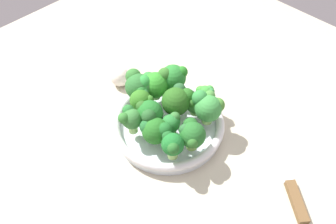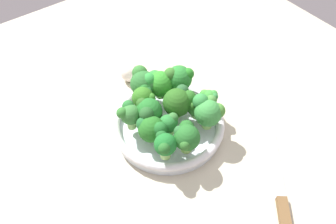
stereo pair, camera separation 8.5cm
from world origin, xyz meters
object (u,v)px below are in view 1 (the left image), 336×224
Objects in this scene: broccoli_floret_10 at (138,85)px; broccoli_floret_2 at (172,145)px; broccoli_floret_7 at (171,124)px; broccoli_floret_9 at (192,134)px; knife at (289,182)px; broccoli_floret_3 at (155,130)px; broccoli_floret_13 at (152,85)px; broccoli_floret_12 at (172,77)px; broccoli_floret_1 at (178,100)px; broccoli_floret_6 at (141,100)px; broccoli_floret_11 at (205,94)px; bowl at (168,125)px; broccoli_floret_4 at (208,106)px; broccoli_floret_0 at (131,118)px; broccoli_floret_5 at (149,114)px; broccoli_floret_8 at (196,103)px; garlic_bulb at (120,77)px.

broccoli_floret_2 is at bearing -20.64° from broccoli_floret_10.
broccoli_floret_9 reaches higher than broccoli_floret_7.
broccoli_floret_7 is at bearing -176.64° from broccoli_floret_9.
knife is at bearing 25.13° from broccoli_floret_9.
broccoli_floret_13 is (-10.44, 8.85, 0.58)cm from broccoli_floret_3.
broccoli_floret_13 is at bearing 139.70° from broccoli_floret_3.
broccoli_floret_12 is (-9.26, 9.75, 1.75)cm from broccoli_floret_7.
broccoli_floret_9 is at bearing -28.96° from broccoli_floret_1.
broccoli_floret_6 is 15.64cm from broccoli_floret_11.
bowl is at bearing -103.43° from broccoli_floret_11.
broccoli_floret_9 is 1.38× the size of broccoli_floret_11.
knife is (23.07, 1.34, -7.95)cm from broccoli_floret_4.
broccoli_floret_12 is at bearing 68.70° from broccoli_floret_13.
broccoli_floret_11 is at bearing 107.50° from broccoli_floret_2.
broccoli_floret_10 is at bearing 159.36° from broccoli_floret_2.
broccoli_floret_6 is (-2.73, 5.82, -0.25)cm from broccoli_floret_0.
broccoli_floret_2 and broccoli_floret_3 have the same top height.
broccoli_floret_0 is 4.36cm from broccoli_floret_5.
broccoli_floret_6 is 13.01cm from broccoli_floret_8.
broccoli_floret_10 is (-16.88, -6.40, -0.39)cm from broccoli_floret_4.
broccoli_floret_8 is at bearing 9.90° from garlic_bulb.
bowl is 1.24× the size of knife.
broccoli_floret_10 is at bearing -154.64° from broccoli_floret_8.
broccoli_floret_8 is (-4.91, 13.20, -0.96)cm from broccoli_floret_2.
broccoli_floret_0 is 0.85× the size of broccoli_floret_4.
broccoli_floret_5 is at bearing -128.08° from broccoli_floret_4.
broccoli_floret_10 is at bearing -169.03° from knife.
broccoli_floret_6 is (-6.51, -5.56, -0.44)cm from broccoli_floret_1.
broccoli_floret_12 is (-2.30, 15.78, 0.61)cm from broccoli_floret_0.
broccoli_floret_5 is at bearing 64.08° from broccoli_floret_0.
broccoli_floret_7 is (0.83, 4.23, -0.61)cm from broccoli_floret_3.
bowl is at bearing 109.92° from broccoli_floret_3.
broccoli_floret_4 is 9.44cm from broccoli_floret_7.
broccoli_floret_1 is 0.36× the size of knife.
broccoli_floret_10 is (-19.35, 1.92, 0.07)cm from broccoli_floret_9.
broccoli_floret_13 reaches higher than broccoli_floret_9.
broccoli_floret_2 reaches higher than broccoli_floret_8.
broccoli_floret_7 is (-3.39, -8.66, -1.61)cm from broccoli_floret_4.
broccoli_floret_6 is 1.25× the size of broccoli_floret_11.
broccoli_floret_4 reaches higher than broccoli_floret_3.
broccoli_floret_12 reaches higher than broccoli_floret_3.
broccoli_floret_8 is at bearing 126.05° from broccoli_floret_9.
garlic_bulb is at bearing 167.92° from broccoli_floret_10.
broccoli_floret_13 is at bearing -111.30° from broccoli_floret_12.
bowl is 8.79cm from broccoli_floret_8.
broccoli_floret_9 is 30.41cm from garlic_bulb.
broccoli_floret_12 reaches higher than broccoli_floret_1.
broccoli_floret_3 is at bearing -58.89° from broccoli_floret_12.
broccoli_floret_0 is at bearing -81.69° from broccoli_floret_12.
broccoli_floret_7 is at bearing 40.91° from broccoli_floret_0.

